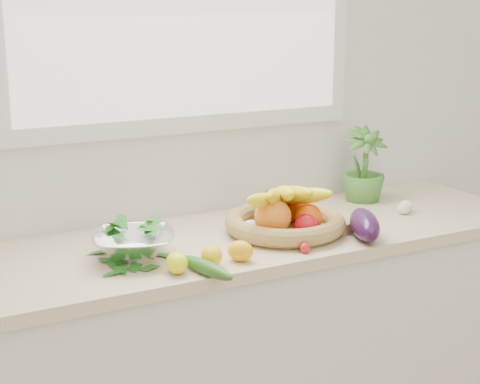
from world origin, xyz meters
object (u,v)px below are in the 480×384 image
fruit_basket (284,217)px  colander_with_spinach (134,238)px  potted_herb (364,167)px  cucumber (206,268)px  eggplant (364,225)px  apple (306,226)px

fruit_basket → colander_with_spinach: size_ratio=1.63×
potted_herb → fruit_basket: size_ratio=0.59×
cucumber → potted_herb: (0.87, 0.44, 0.11)m
eggplant → cucumber: eggplant is taller
colander_with_spinach → fruit_basket: bearing=1.2°
apple → eggplant: 0.19m
apple → potted_herb: size_ratio=0.27×
apple → fruit_basket: 0.09m
eggplant → potted_herb: 0.48m
apple → colander_with_spinach: bearing=172.6°
apple → potted_herb: (0.45, 0.30, 0.09)m
potted_herb → colander_with_spinach: bearing=-167.4°
eggplant → cucumber: (-0.59, -0.06, -0.03)m
fruit_basket → colander_with_spinach: (-0.53, -0.01, 0.01)m
cucumber → apple: bearing=19.1°
eggplant → colander_with_spinach: colander_with_spinach is taller
fruit_basket → colander_with_spinach: fruit_basket is taller
eggplant → potted_herb: (0.28, 0.38, 0.08)m
apple → eggplant: (0.16, -0.09, 0.00)m
apple → cucumber: apple is taller
apple → colander_with_spinach: colander_with_spinach is taller
apple → cucumber: (-0.42, -0.15, -0.02)m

